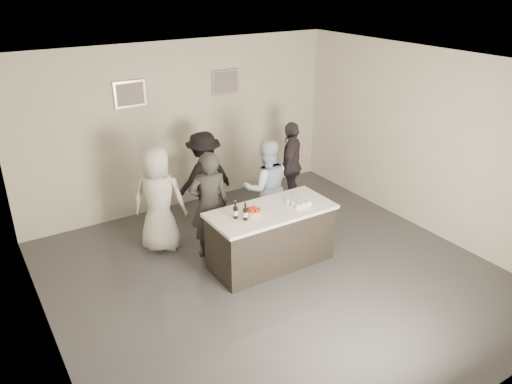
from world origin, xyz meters
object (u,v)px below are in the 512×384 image
at_px(beer_bottle_a, 235,210).
at_px(person_main_black, 209,205).
at_px(cake, 253,213).
at_px(person_main_blue, 266,188).
at_px(beer_bottle_b, 245,211).
at_px(person_guest_back, 204,178).
at_px(person_guest_right, 291,165).
at_px(person_guest_left, 159,200).
at_px(bar_counter, 271,236).

height_order(beer_bottle_a, person_main_black, person_main_black).
bearing_deg(cake, beer_bottle_a, 170.72).
relative_size(beer_bottle_a, person_main_black, 0.15).
distance_m(person_main_black, person_main_blue, 1.12).
height_order(beer_bottle_b, person_guest_back, person_guest_back).
relative_size(person_guest_right, person_guest_back, 1.00).
bearing_deg(cake, beer_bottle_b, -156.62).
bearing_deg(person_main_black, person_guest_left, -30.87).
relative_size(beer_bottle_a, person_guest_right, 0.16).
bearing_deg(person_guest_back, person_guest_left, 19.84).
xyz_separation_m(bar_counter, beer_bottle_b, (-0.49, -0.09, 0.58)).
height_order(cake, person_main_blue, person_main_blue).
distance_m(cake, person_guest_back, 1.81).
height_order(cake, beer_bottle_a, beer_bottle_a).
distance_m(bar_counter, person_guest_left, 1.82).
xyz_separation_m(cake, person_main_blue, (0.80, 0.87, -0.12)).
distance_m(person_guest_right, person_guest_back, 1.65).
distance_m(beer_bottle_b, person_main_blue, 1.36).
height_order(beer_bottle_a, person_guest_right, person_guest_right).
bearing_deg(beer_bottle_a, person_guest_left, 116.30).
xyz_separation_m(beer_bottle_b, person_main_black, (-0.15, 0.80, -0.19)).
xyz_separation_m(cake, beer_bottle_b, (-0.17, -0.07, 0.09)).
bearing_deg(cake, bar_counter, 2.47).
bearing_deg(person_main_black, bar_counter, 146.75).
bearing_deg(person_main_blue, beer_bottle_a, 54.86).
xyz_separation_m(bar_counter, person_guest_left, (-1.21, 1.30, 0.39)).
relative_size(cake, person_main_black, 0.14).
relative_size(person_main_blue, person_guest_left, 0.97).
xyz_separation_m(person_guest_left, person_guest_right, (2.66, 0.20, -0.03)).
xyz_separation_m(cake, person_guest_right, (1.77, 1.52, -0.13)).
bearing_deg(person_guest_right, person_guest_left, -39.49).
bearing_deg(beer_bottle_a, person_main_blue, 37.97).
bearing_deg(bar_counter, beer_bottle_b, -170.03).
bearing_deg(person_guest_left, bar_counter, 168.41).
distance_m(bar_counter, person_guest_back, 1.84).
distance_m(beer_bottle_a, beer_bottle_b, 0.15).
distance_m(bar_counter, person_guest_right, 2.12).
height_order(beer_bottle_a, person_guest_back, person_guest_back).
relative_size(person_guest_left, person_guest_back, 1.04).
distance_m(cake, person_guest_right, 2.33).
height_order(person_main_blue, person_guest_back, person_main_blue).
height_order(beer_bottle_a, beer_bottle_b, same).
xyz_separation_m(person_guest_left, person_guest_back, (1.03, 0.49, -0.03)).
bearing_deg(person_guest_right, bar_counter, 2.15).
distance_m(person_main_black, person_guest_back, 1.17).
bearing_deg(person_guest_back, person_guest_right, 164.12).
distance_m(person_guest_left, person_guest_right, 2.66).
height_order(person_main_blue, person_guest_right, person_main_blue).
bearing_deg(person_main_black, person_guest_right, -144.48).
bearing_deg(person_guest_left, beer_bottle_a, 151.75).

